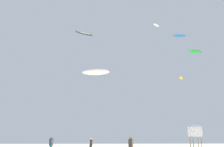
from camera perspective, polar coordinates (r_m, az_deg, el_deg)
The scene contains 11 objects.
person_foreground at distance 20.46m, azimuth 4.37°, elevation -16.22°, with size 0.39×0.52×1.74m.
person_midground at distance 25.36m, azimuth -13.90°, elevation -15.53°, with size 0.40×0.51×1.76m.
person_left at distance 29.76m, azimuth -4.93°, elevation -15.89°, with size 0.44×0.38×1.62m.
lifeguard_tower at distance 49.57m, azimuth 18.59°, elevation -12.29°, with size 2.30×2.30×4.15m.
kite_aloft_1 at distance 54.35m, azimuth 18.61°, elevation 4.86°, with size 3.49×1.60×0.69m.
kite_aloft_2 at distance 52.58m, azimuth 10.19°, elevation 10.95°, with size 1.88×1.83×0.27m.
kite_aloft_3 at distance 65.64m, azimuth 15.31°, elevation 8.45°, with size 3.41×1.06×0.62m.
kite_aloft_4 at distance 54.10m, azimuth -6.45°, elevation 9.14°, with size 4.23×3.10×0.89m.
kite_aloft_5 at distance 36.60m, azimuth -3.78°, elevation 0.33°, with size 4.28×1.92×0.93m.
kite_aloft_6 at distance 59.96m, azimuth 18.29°, elevation 4.91°, with size 1.58×2.30×0.54m.
kite_aloft_7 at distance 51.71m, azimuth 15.66°, elevation -0.98°, with size 1.61×2.63×0.54m.
Camera 1 is at (-2.13, -15.40, 1.55)m, focal length 39.56 mm.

